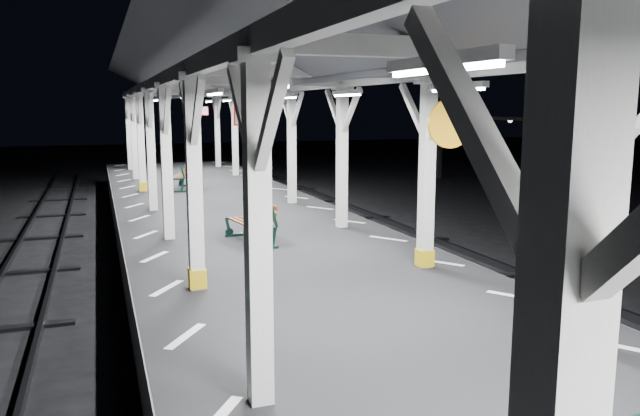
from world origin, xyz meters
TOP-DOWN VIEW (x-y plane):
  - ground at (0.00, 0.00)m, footprint 120.00×120.00m
  - platform at (0.00, 0.00)m, footprint 6.00×50.00m
  - hazard_stripes_left at (-2.45, 0.00)m, footprint 1.00×48.00m
  - hazard_stripes_right at (2.45, 0.00)m, footprint 1.00×48.00m
  - canopy at (0.00, -0.02)m, footprint 5.40×49.00m
  - bench_mid at (-0.35, 5.04)m, footprint 0.82×1.65m
  - bench_far at (-0.59, 14.20)m, footprint 1.16×1.82m

SIDE VIEW (x-z plane):
  - ground at x=0.00m, z-range 0.00..0.00m
  - platform at x=0.00m, z-range 0.00..1.00m
  - hazard_stripes_left at x=-2.45m, z-range 1.00..1.01m
  - hazard_stripes_right at x=2.45m, z-range 1.00..1.01m
  - bench_mid at x=-0.35m, z-range 1.03..1.89m
  - bench_far at x=-0.59m, z-range 1.03..1.96m
  - canopy at x=0.00m, z-range 2.24..6.89m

